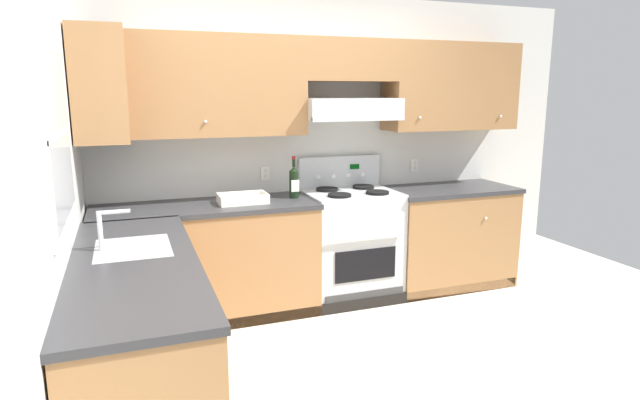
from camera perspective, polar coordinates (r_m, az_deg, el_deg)
The scene contains 8 objects.
ground_plane at distance 3.53m, azimuth 3.62°, elevation -18.41°, with size 7.04×7.04×0.00m, color beige.
wall_back at distance 4.63m, azimuth 0.84°, elevation 8.08°, with size 4.68×0.57×2.55m.
wall_left at distance 3.06m, azimuth -26.40°, elevation 2.53°, with size 0.47×4.00×2.55m.
counter_back_run at distance 4.47m, azimuth -0.51°, elevation -5.45°, with size 3.60×0.65×0.91m.
counter_left_run at distance 3.08m, azimuth -18.67°, elevation -14.09°, with size 0.63×1.91×1.13m.
stove at distance 4.59m, azimuth 3.35°, elevation -4.66°, with size 0.76×0.62×1.20m.
wine_bottle at distance 4.31m, azimuth -2.82°, elevation 2.01°, with size 0.08×0.08×0.34m.
bowl at distance 4.17m, azimuth -8.26°, elevation 0.01°, with size 0.37×0.23×0.07m.
Camera 1 is at (-1.25, -2.79, 1.76)m, focal length 29.90 mm.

